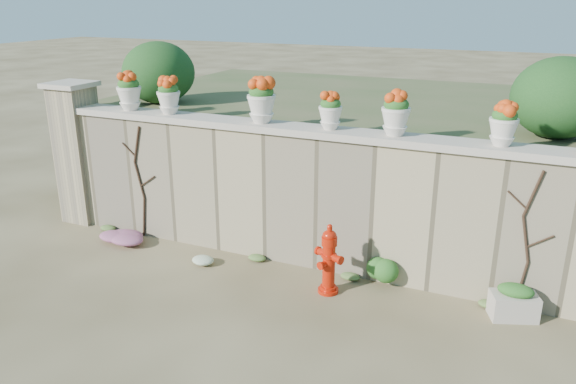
% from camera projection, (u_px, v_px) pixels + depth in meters
% --- Properties ---
extents(ground, '(80.00, 80.00, 0.00)m').
position_uv_depth(ground, '(239.00, 316.00, 7.15)').
color(ground, brown).
rests_on(ground, ground).
extents(stone_wall, '(8.00, 0.40, 2.00)m').
position_uv_depth(stone_wall, '(295.00, 198.00, 8.38)').
color(stone_wall, '#9A8A66').
rests_on(stone_wall, ground).
extents(wall_cap, '(8.10, 0.52, 0.10)m').
position_uv_depth(wall_cap, '(295.00, 129.00, 8.03)').
color(wall_cap, '#BAAF9E').
rests_on(wall_cap, stone_wall).
extents(gate_pillar, '(0.72, 0.72, 2.48)m').
position_uv_depth(gate_pillar, '(79.00, 152.00, 9.88)').
color(gate_pillar, '#9A8A66').
rests_on(gate_pillar, ground).
extents(raised_fill, '(9.00, 6.00, 2.00)m').
position_uv_depth(raised_fill, '(358.00, 148.00, 11.14)').
color(raised_fill, '#384C23').
rests_on(raised_fill, ground).
extents(back_shrub_left, '(1.30, 1.30, 1.10)m').
position_uv_depth(back_shrub_left, '(159.00, 73.00, 10.12)').
color(back_shrub_left, '#143814').
rests_on(back_shrub_left, raised_fill).
extents(back_shrub_right, '(1.30, 1.30, 1.10)m').
position_uv_depth(back_shrub_right, '(560.00, 98.00, 7.60)').
color(back_shrub_right, '#143814').
rests_on(back_shrub_right, raised_fill).
extents(vine_left, '(0.60, 0.04, 1.91)m').
position_uv_depth(vine_left, '(140.00, 180.00, 9.21)').
color(vine_left, black).
rests_on(vine_left, ground).
extents(vine_right, '(0.60, 0.04, 1.91)m').
position_uv_depth(vine_right, '(527.00, 240.00, 6.96)').
color(vine_right, black).
rests_on(vine_right, ground).
extents(fire_hydrant, '(0.43, 0.31, 1.00)m').
position_uv_depth(fire_hydrant, '(329.00, 259.00, 7.56)').
color(fire_hydrant, '#B71907').
rests_on(fire_hydrant, ground).
extents(planter_box, '(0.65, 0.51, 0.47)m').
position_uv_depth(planter_box, '(514.00, 302.00, 7.04)').
color(planter_box, '#BAAF9E').
rests_on(planter_box, ground).
extents(green_shrub, '(0.58, 0.52, 0.55)m').
position_uv_depth(green_shrub, '(380.00, 269.00, 7.78)').
color(green_shrub, '#1E5119').
rests_on(green_shrub, ground).
extents(magenta_clump, '(0.93, 0.62, 0.25)m').
position_uv_depth(magenta_clump, '(123.00, 236.00, 9.24)').
color(magenta_clump, '#D029A6').
rests_on(magenta_clump, ground).
extents(white_flowers, '(0.45, 0.36, 0.16)m').
position_uv_depth(white_flowers, '(203.00, 260.00, 8.46)').
color(white_flowers, white).
rests_on(white_flowers, ground).
extents(urn_pot_0, '(0.39, 0.39, 0.61)m').
position_uv_depth(urn_pot_0, '(129.00, 91.00, 9.03)').
color(urn_pot_0, silver).
rests_on(urn_pot_0, wall_cap).
extents(urn_pot_1, '(0.36, 0.36, 0.57)m').
position_uv_depth(urn_pot_1, '(169.00, 96.00, 8.74)').
color(urn_pot_1, silver).
rests_on(urn_pot_1, wall_cap).
extents(urn_pot_2, '(0.42, 0.42, 0.65)m').
position_uv_depth(urn_pot_2, '(261.00, 101.00, 8.11)').
color(urn_pot_2, silver).
rests_on(urn_pot_2, wall_cap).
extents(urn_pot_3, '(0.33, 0.33, 0.51)m').
position_uv_depth(urn_pot_3, '(330.00, 111.00, 7.73)').
color(urn_pot_3, silver).
rests_on(urn_pot_3, wall_cap).
extents(urn_pot_4, '(0.38, 0.38, 0.60)m').
position_uv_depth(urn_pot_4, '(396.00, 113.00, 7.37)').
color(urn_pot_4, silver).
rests_on(urn_pot_4, wall_cap).
extents(urn_pot_5, '(0.35, 0.35, 0.55)m').
position_uv_depth(urn_pot_5, '(504.00, 124.00, 6.86)').
color(urn_pot_5, silver).
rests_on(urn_pot_5, wall_cap).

